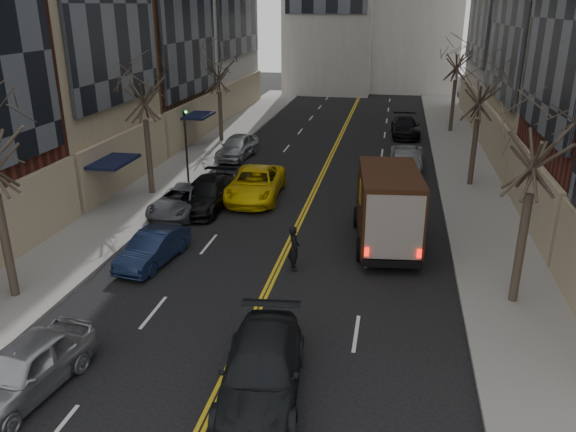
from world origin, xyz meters
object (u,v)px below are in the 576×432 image
(ups_truck, at_px, (387,207))
(observer_sedan, at_px, (262,370))
(taxi, at_px, (255,184))
(pedestrian, at_px, (294,248))

(ups_truck, relative_size, observer_sedan, 1.22)
(observer_sedan, xyz_separation_m, taxi, (-4.20, 16.07, 0.05))
(ups_truck, bearing_deg, observer_sedan, -111.58)
(ups_truck, xyz_separation_m, pedestrian, (-3.52, -3.22, -0.84))
(ups_truck, xyz_separation_m, taxi, (-7.19, 5.13, -0.96))
(taxi, height_order, pedestrian, pedestrian)
(ups_truck, distance_m, observer_sedan, 11.39)
(observer_sedan, bearing_deg, ups_truck, 68.38)
(taxi, bearing_deg, pedestrian, -69.38)
(ups_truck, height_order, pedestrian, ups_truck)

